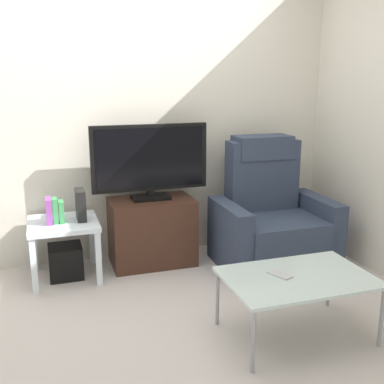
{
  "coord_description": "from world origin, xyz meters",
  "views": [
    {
      "loc": [
        -0.73,
        -2.91,
        1.59
      ],
      "look_at": [
        0.38,
        0.5,
        0.7
      ],
      "focal_mm": 43.84,
      "sensor_mm": 36.0,
      "label": 1
    }
  ],
  "objects": [
    {
      "name": "ground_plane",
      "position": [
        0.0,
        0.0,
        0.0
      ],
      "size": [
        6.4,
        6.4,
        0.0
      ],
      "primitive_type": "plane",
      "color": "#BCB2AD"
    },
    {
      "name": "tv_stand",
      "position": [
        0.13,
        0.85,
        0.29
      ],
      "size": [
        0.71,
        0.44,
        0.57
      ],
      "color": "#3D2319",
      "rests_on": "ground"
    },
    {
      "name": "recliner_armchair",
      "position": [
        1.13,
        0.58,
        0.37
      ],
      "size": [
        0.98,
        0.78,
        1.08
      ],
      "rotation": [
        0.0,
        0.0,
        -0.1
      ],
      "color": "#2D384C",
      "rests_on": "ground"
    },
    {
      "name": "side_table",
      "position": [
        -0.6,
        0.78,
        0.39
      ],
      "size": [
        0.54,
        0.54,
        0.47
      ],
      "color": "silver",
      "rests_on": "ground"
    },
    {
      "name": "cell_phone",
      "position": [
        0.61,
        -0.54,
        0.41
      ],
      "size": [
        0.13,
        0.17,
        0.01
      ],
      "primitive_type": "cube",
      "rotation": [
        0.0,
        0.0,
        0.42
      ],
      "color": "#B7B7BC",
      "rests_on": "coffee_table"
    },
    {
      "name": "coffee_table",
      "position": [
        0.71,
        -0.58,
        0.38
      ],
      "size": [
        0.9,
        0.6,
        0.4
      ],
      "color": "#B2C6C1",
      "rests_on": "ground"
    },
    {
      "name": "book_leftmost",
      "position": [
        -0.7,
        0.76,
        0.57
      ],
      "size": [
        0.04,
        0.14,
        0.2
      ],
      "primitive_type": "cube",
      "color": "purple",
      "rests_on": "side_table"
    },
    {
      "name": "book_rightmost",
      "position": [
        -0.61,
        0.76,
        0.56
      ],
      "size": [
        0.04,
        0.11,
        0.17
      ],
      "primitive_type": "cube",
      "color": "#388C4C",
      "rests_on": "side_table"
    },
    {
      "name": "subwoofer_box",
      "position": [
        -0.6,
        0.78,
        0.13
      ],
      "size": [
        0.26,
        0.26,
        0.26
      ],
      "primitive_type": "cube",
      "color": "black",
      "rests_on": "ground"
    },
    {
      "name": "wall_back",
      "position": [
        0.0,
        1.13,
        1.3
      ],
      "size": [
        6.4,
        0.06,
        2.6
      ],
      "primitive_type": "cube",
      "color": "beige",
      "rests_on": "ground"
    },
    {
      "name": "television",
      "position": [
        0.13,
        0.87,
        0.91
      ],
      "size": [
        0.98,
        0.2,
        0.63
      ],
      "color": "black",
      "rests_on": "tv_stand"
    },
    {
      "name": "book_middle",
      "position": [
        -0.66,
        0.76,
        0.57
      ],
      "size": [
        0.04,
        0.1,
        0.2
      ],
      "primitive_type": "cube",
      "color": "#388C4C",
      "rests_on": "side_table"
    },
    {
      "name": "game_console",
      "position": [
        -0.46,
        0.79,
        0.59
      ],
      "size": [
        0.07,
        0.2,
        0.25
      ],
      "primitive_type": "cube",
      "color": "black",
      "rests_on": "side_table"
    }
  ]
}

